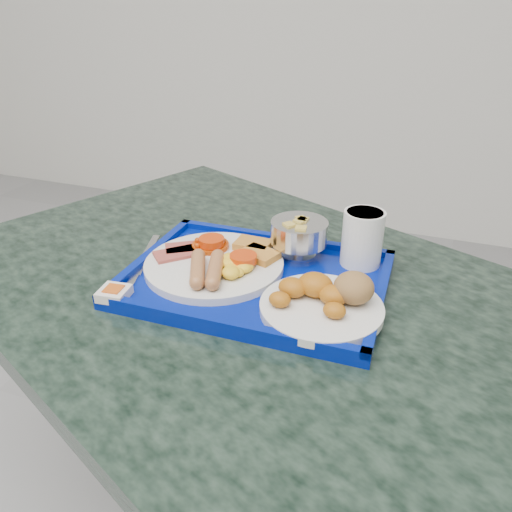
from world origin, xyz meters
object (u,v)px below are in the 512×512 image
at_px(table, 246,363).
at_px(juice_cup, 362,236).
at_px(fruit_bowl, 299,233).
at_px(bread_plate, 326,299).
at_px(main_plate, 218,262).
at_px(tray, 256,280).

height_order(table, juice_cup, juice_cup).
distance_m(table, fruit_bowl, 0.26).
bearing_deg(juice_cup, bread_plate, -97.94).
distance_m(main_plate, juice_cup, 0.25).
bearing_deg(tray, fruit_bowl, 65.55).
relative_size(table, juice_cup, 13.35).
height_order(fruit_bowl, juice_cup, juice_cup).
bearing_deg(main_plate, fruit_bowl, 38.72).
xyz_separation_m(table, fruit_bowl, (0.06, 0.10, 0.23)).
relative_size(table, tray, 3.05).
xyz_separation_m(main_plate, bread_plate, (0.20, -0.06, 0.01)).
bearing_deg(table, tray, -5.07).
relative_size(bread_plate, fruit_bowl, 1.82).
bearing_deg(fruit_bowl, bread_plate, -60.58).
relative_size(bread_plate, juice_cup, 1.88).
xyz_separation_m(fruit_bowl, juice_cup, (0.11, 0.01, 0.01)).
height_order(main_plate, bread_plate, bread_plate).
height_order(bread_plate, juice_cup, juice_cup).
xyz_separation_m(main_plate, juice_cup, (0.22, 0.10, 0.04)).
relative_size(fruit_bowl, juice_cup, 1.04).
distance_m(bread_plate, juice_cup, 0.17).
relative_size(main_plate, bread_plate, 1.30).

